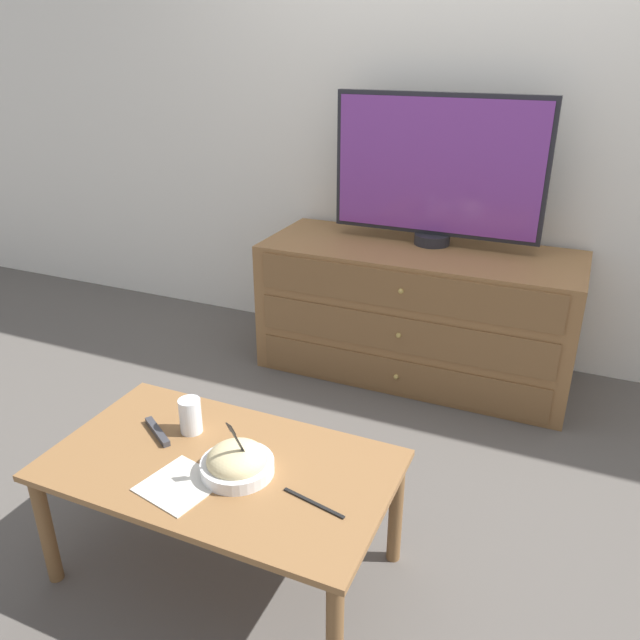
% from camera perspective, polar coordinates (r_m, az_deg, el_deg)
% --- Properties ---
extents(ground_plane, '(12.00, 12.00, 0.00)m').
position_cam_1_polar(ground_plane, '(3.46, 11.95, -2.56)').
color(ground_plane, '#56514C').
extents(wall_back, '(12.00, 0.05, 2.60)m').
position_cam_1_polar(wall_back, '(3.14, 14.18, 19.34)').
color(wall_back, white).
rests_on(wall_back, ground_plane).
extents(dresser, '(1.48, 0.59, 0.64)m').
position_cam_1_polar(dresser, '(3.08, 8.77, 0.75)').
color(dresser, olive).
rests_on(dresser, ground_plane).
extents(tv, '(0.98, 0.17, 0.68)m').
position_cam_1_polar(tv, '(2.97, 10.70, 13.38)').
color(tv, '#232328').
rests_on(tv, dresser).
extents(coffee_table, '(1.01, 0.57, 0.41)m').
position_cam_1_polar(coffee_table, '(1.91, -9.05, -13.98)').
color(coffee_table, olive).
rests_on(coffee_table, ground_plane).
extents(takeout_bowl, '(0.21, 0.21, 0.19)m').
position_cam_1_polar(takeout_bowl, '(1.82, -7.59, -12.78)').
color(takeout_bowl, silver).
rests_on(takeout_bowl, coffee_table).
extents(drink_cup, '(0.07, 0.07, 0.11)m').
position_cam_1_polar(drink_cup, '(2.00, -11.75, -8.73)').
color(drink_cup, '#9E6638').
rests_on(drink_cup, coffee_table).
extents(napkin, '(0.23, 0.23, 0.00)m').
position_cam_1_polar(napkin, '(1.82, -12.69, -14.49)').
color(napkin, silver).
rests_on(napkin, coffee_table).
extents(knife, '(0.19, 0.05, 0.01)m').
position_cam_1_polar(knife, '(1.72, -0.59, -16.38)').
color(knife, black).
rests_on(knife, coffee_table).
extents(remote_control, '(0.15, 0.11, 0.02)m').
position_cam_1_polar(remote_control, '(2.04, -14.64, -9.84)').
color(remote_control, '#38383D').
rests_on(remote_control, coffee_table).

